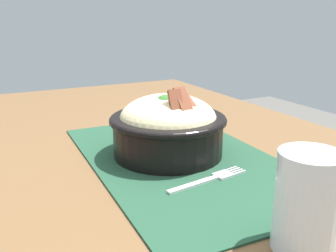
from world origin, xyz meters
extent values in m
cube|color=brown|center=(0.00, 0.00, 0.74)|extent=(1.40, 0.78, 0.04)
cylinder|color=brown|center=(-0.64, 0.33, 0.36)|extent=(0.04, 0.04, 0.73)
cube|color=#1E422D|center=(0.02, 0.02, 0.76)|extent=(0.49, 0.30, 0.00)
cylinder|color=black|center=(-0.01, 0.01, 0.80)|extent=(0.18, 0.18, 0.07)
torus|color=black|center=(-0.01, 0.01, 0.83)|extent=(0.20, 0.20, 0.01)
ellipsoid|color=beige|center=(-0.01, 0.01, 0.83)|extent=(0.22, 0.22, 0.08)
sphere|color=#316729|center=(-0.02, 0.02, 0.85)|extent=(0.04, 0.04, 0.04)
sphere|color=#316729|center=(0.00, 0.00, 0.85)|extent=(0.04, 0.04, 0.04)
cylinder|color=orange|center=(-0.03, 0.00, 0.85)|extent=(0.02, 0.03, 0.01)
cube|color=brown|center=(0.04, 0.00, 0.86)|extent=(0.04, 0.03, 0.05)
cube|color=brown|center=(0.04, 0.01, 0.86)|extent=(0.04, 0.02, 0.05)
cube|color=brown|center=(0.04, 0.02, 0.86)|extent=(0.04, 0.03, 0.04)
cube|color=silver|center=(0.12, -0.02, 0.77)|extent=(0.02, 0.07, 0.00)
cube|color=silver|center=(0.11, 0.02, 0.77)|extent=(0.01, 0.01, 0.00)
cube|color=silver|center=(0.11, 0.04, 0.77)|extent=(0.03, 0.03, 0.00)
cube|color=silver|center=(0.11, 0.07, 0.77)|extent=(0.01, 0.02, 0.00)
cube|color=silver|center=(0.11, 0.07, 0.77)|extent=(0.01, 0.02, 0.00)
cube|color=silver|center=(0.10, 0.06, 0.77)|extent=(0.01, 0.02, 0.00)
cube|color=silver|center=(0.10, 0.06, 0.77)|extent=(0.01, 0.02, 0.00)
cylinder|color=silver|center=(0.29, 0.01, 0.81)|extent=(0.06, 0.06, 0.10)
cylinder|color=silver|center=(0.29, 0.01, 0.78)|extent=(0.06, 0.06, 0.03)
camera|label=1|loc=(0.52, -0.26, 0.99)|focal=39.60mm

